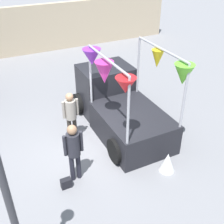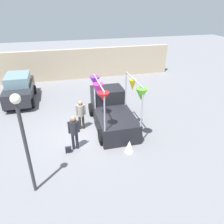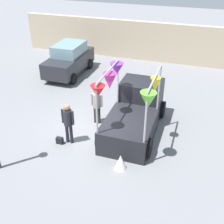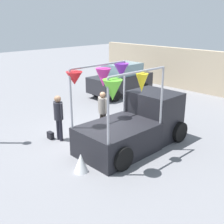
% 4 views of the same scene
% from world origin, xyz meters
% --- Properties ---
extents(ground_plane, '(60.00, 60.00, 0.00)m').
position_xyz_m(ground_plane, '(0.00, 0.00, 0.00)').
color(ground_plane, slate).
extents(vendor_truck, '(2.48, 4.15, 2.97)m').
position_xyz_m(vendor_truck, '(1.48, 0.69, 0.88)').
color(vendor_truck, black).
rests_on(vendor_truck, ground).
extents(parked_car, '(1.88, 4.00, 1.88)m').
position_xyz_m(parked_car, '(-3.86, 5.29, 0.94)').
color(parked_car, '#26262B').
rests_on(parked_car, ground).
extents(person_customer, '(0.53, 0.34, 1.76)m').
position_xyz_m(person_customer, '(-0.74, -1.17, 1.07)').
color(person_customer, black).
rests_on(person_customer, ground).
extents(person_vendor, '(0.53, 0.34, 1.69)m').
position_xyz_m(person_vendor, '(-0.22, 0.57, 1.02)').
color(person_vendor, '#2D2823').
rests_on(person_vendor, ground).
extents(handbag, '(0.28, 0.16, 0.28)m').
position_xyz_m(handbag, '(-1.09, -1.37, 0.14)').
color(handbag, black).
rests_on(handbag, ground).
extents(street_lamp, '(0.32, 0.32, 3.90)m').
position_xyz_m(street_lamp, '(-2.47, -3.36, 2.55)').
color(street_lamp, '#333338').
rests_on(street_lamp, ground).
extents(brick_boundary_wall, '(18.00, 0.36, 2.60)m').
position_xyz_m(brick_boundary_wall, '(0.00, 9.28, 1.30)').
color(brick_boundary_wall, tan).
rests_on(brick_boundary_wall, ground).
extents(folded_kite_bundle_white, '(0.56, 0.56, 0.60)m').
position_xyz_m(folded_kite_bundle_white, '(1.67, -2.02, 0.30)').
color(folded_kite_bundle_white, white).
rests_on(folded_kite_bundle_white, ground).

